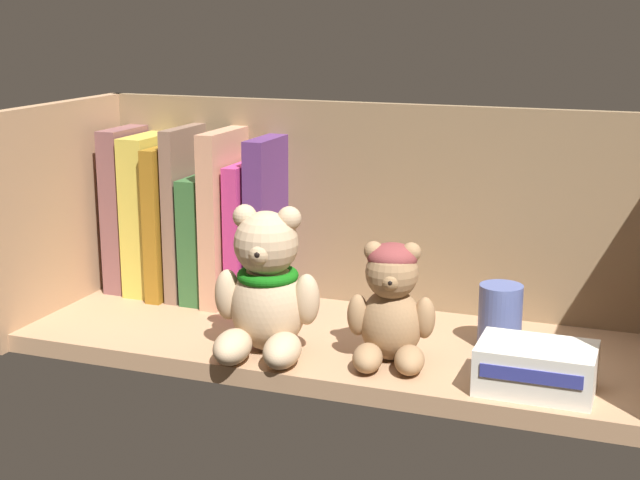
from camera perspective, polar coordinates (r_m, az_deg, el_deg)
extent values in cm
cube|color=#A87F5B|center=(104.90, 1.12, -6.38)|extent=(69.37, 25.00, 2.00)
cube|color=olive|center=(113.41, 3.35, 1.63)|extent=(71.77, 1.20, 26.55)
cube|color=#A87F5B|center=(117.61, -15.39, 1.59)|extent=(1.60, 27.40, 26.55)
cube|color=brown|center=(123.30, -11.48, 1.93)|extent=(2.68, 9.94, 20.71)
cube|color=gold|center=(121.57, -10.06, 1.66)|extent=(3.49, 11.02, 20.00)
cube|color=#906019|center=(120.15, -8.77, 1.31)|extent=(1.93, 13.23, 18.96)
cube|color=#7D5E4C|center=(118.86, -7.87, 1.78)|extent=(1.64, 11.89, 21.28)
cube|color=#305E30|center=(118.31, -6.70, 0.32)|extent=(2.88, 12.28, 15.50)
cube|color=tan|center=(116.38, -5.45, 1.56)|extent=(2.26, 13.53, 21.18)
cube|color=#B63171|center=(115.75, -4.31, 0.53)|extent=(1.92, 11.12, 17.29)
cube|color=#532C65|center=(114.34, -3.12, 1.18)|extent=(2.60, 9.83, 20.42)
ellipsoid|color=tan|center=(99.41, -3.17, -4.05)|extent=(8.08, 7.42, 9.51)
sphere|color=tan|center=(97.03, -3.29, -0.20)|extent=(6.76, 6.76, 6.76)
sphere|color=tan|center=(97.49, -4.59, 1.44)|extent=(2.54, 2.54, 2.54)
sphere|color=tan|center=(96.30, -1.88, 1.32)|extent=(2.54, 2.54, 2.54)
sphere|color=tan|center=(94.89, -3.66, -0.79)|extent=(2.54, 2.54, 2.54)
sphere|color=black|center=(94.05, -3.80, -0.88)|extent=(0.89, 0.89, 0.89)
ellipsoid|color=tan|center=(97.00, -5.33, -6.47)|extent=(4.75, 6.86, 3.38)
ellipsoid|color=tan|center=(95.68, -2.31, -6.72)|extent=(4.75, 6.86, 3.38)
ellipsoid|color=tan|center=(99.76, -5.63, -3.32)|extent=(3.14, 3.14, 5.49)
ellipsoid|color=tan|center=(97.65, -0.81, -3.63)|extent=(3.14, 3.14, 5.49)
torus|color=#126210|center=(98.41, -3.19, -2.15)|extent=(6.49, 6.49, 1.22)
ellipsoid|color=#93704C|center=(97.12, 4.34, -5.11)|extent=(6.46, 5.93, 7.60)
sphere|color=#93704C|center=(95.08, 4.39, -2.00)|extent=(5.40, 5.40, 5.40)
sphere|color=#93704C|center=(95.01, 3.28, -0.67)|extent=(2.03, 2.03, 2.03)
sphere|color=#93704C|center=(94.80, 5.56, -0.75)|extent=(2.03, 2.03, 2.03)
sphere|color=#9B754E|center=(93.33, 4.31, -2.51)|extent=(2.03, 2.03, 2.03)
sphere|color=black|center=(92.64, 4.28, -2.60)|extent=(0.71, 0.71, 0.71)
ellipsoid|color=#93704C|center=(94.71, 2.90, -7.17)|extent=(4.08, 5.61, 2.70)
ellipsoid|color=#93704C|center=(94.49, 5.45, -7.27)|extent=(4.08, 5.61, 2.70)
ellipsoid|color=#93704C|center=(96.69, 2.31, -4.57)|extent=(2.63, 2.63, 4.39)
ellipsoid|color=#93704C|center=(96.33, 6.37, -4.72)|extent=(2.63, 2.63, 4.39)
ellipsoid|color=brown|center=(95.05, 4.42, -1.07)|extent=(5.13, 5.13, 2.97)
cylinder|color=#4C5B99|center=(102.02, 10.88, -4.58)|extent=(4.64, 4.64, 6.92)
cube|color=silver|center=(91.88, 12.99, -7.58)|extent=(10.98, 7.28, 4.57)
cube|color=#33388C|center=(88.23, 12.67, -8.08)|extent=(9.33, 0.16, 1.28)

